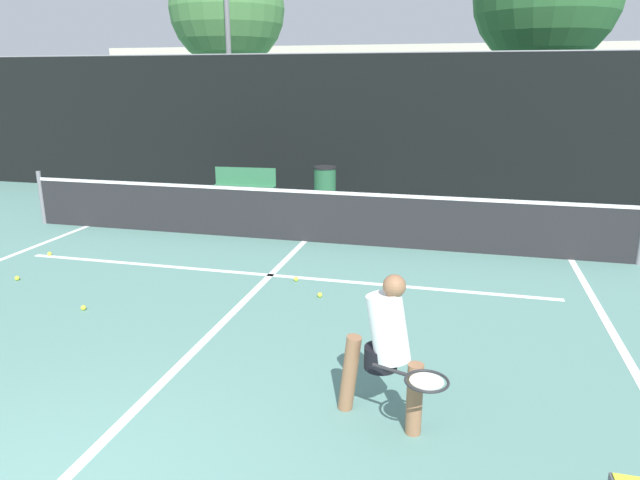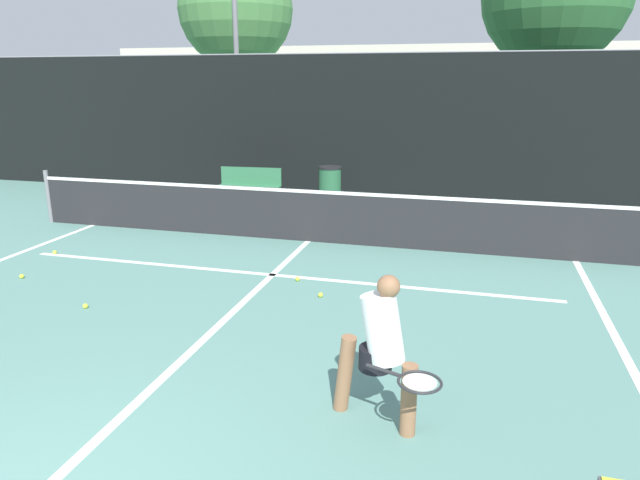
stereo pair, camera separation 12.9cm
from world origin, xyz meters
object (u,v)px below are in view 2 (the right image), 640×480
object	(u,v)px
player_practicing	(381,346)
parked_car	(254,155)
trash_bin	(330,188)
courtside_bench	(250,185)

from	to	relation	value
player_practicing	parked_car	bearing A→B (deg)	135.94
player_practicing	trash_bin	world-z (taller)	player_practicing
player_practicing	courtside_bench	xyz separation A→B (m)	(-4.36, 7.95, -0.26)
player_practicing	courtside_bench	world-z (taller)	player_practicing
player_practicing	trash_bin	distance (m)	8.24
courtside_bench	trash_bin	world-z (taller)	trash_bin
player_practicing	courtside_bench	bearing A→B (deg)	138.66
courtside_bench	trash_bin	size ratio (longest dim) A/B	1.51
parked_car	courtside_bench	bearing A→B (deg)	-69.74
player_practicing	parked_car	xyz separation A→B (m)	(-5.84, 11.95, -0.11)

